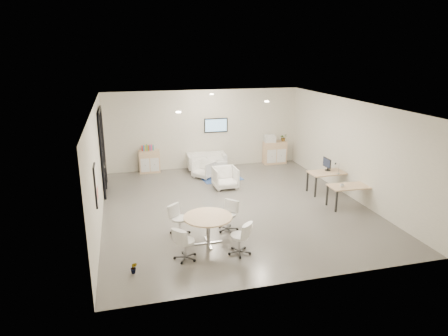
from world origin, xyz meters
TOP-DOWN VIEW (x-y plane):
  - room_shell at (0.00, 0.00)m, footprint 9.60×10.60m
  - glass_door at (-3.95, 2.51)m, footprint 0.09×1.90m
  - artwork at (-3.97, -1.60)m, footprint 0.05×0.54m
  - wall_tv at (0.50, 4.46)m, footprint 0.98×0.06m
  - ceiling_spots at (-0.20, 0.83)m, footprint 3.14×4.14m
  - sideboard_left at (-2.29, 4.26)m, footprint 0.81×0.42m
  - sideboard_right at (3.04, 4.24)m, footprint 0.96×0.47m
  - books at (-2.33, 4.27)m, footprint 0.47×0.14m
  - printer at (2.80, 4.25)m, footprint 0.49×0.42m
  - loveseat at (0.02, 4.11)m, footprint 1.59×0.85m
  - blue_rug at (0.30, 2.79)m, footprint 1.60×1.16m
  - armchair_left at (-0.32, 3.05)m, footprint 0.97×0.98m
  - armchair_right at (0.16, 1.67)m, footprint 0.82×0.77m
  - desk_rear at (3.51, 0.34)m, footprint 1.46×0.78m
  - desk_front at (3.48, -1.01)m, footprint 1.37×0.73m
  - monitor at (3.47, 0.49)m, footprint 0.20×0.50m
  - round_table at (-1.33, -2.33)m, footprint 1.23×1.23m
  - meeting_chairs at (-1.33, -2.33)m, footprint 2.18×2.18m
  - plant_cabinet at (3.41, 4.22)m, footprint 0.38×0.40m
  - plant_floor at (-3.22, -3.30)m, footprint 0.24×0.31m
  - cup at (3.14, -1.06)m, footprint 0.15×0.13m

SIDE VIEW (x-z plane):
  - blue_rug at x=0.30m, z-range 0.00..0.01m
  - plant_floor at x=-3.22m, z-range 0.00..0.12m
  - loveseat at x=0.02m, z-range 0.03..0.61m
  - armchair_left at x=-0.32m, z-range 0.00..0.73m
  - meeting_chairs at x=-1.33m, z-range 0.00..0.82m
  - armchair_right at x=0.16m, z-range 0.00..0.83m
  - sideboard_left at x=-2.29m, z-range 0.00..0.91m
  - sideboard_right at x=3.04m, z-range 0.00..0.96m
  - desk_front at x=3.48m, z-range 0.28..0.97m
  - round_table at x=-1.33m, z-range 0.29..1.04m
  - desk_rear at x=3.51m, z-range 0.30..1.04m
  - cup at x=3.14m, z-range 0.70..0.82m
  - monitor at x=3.47m, z-range 0.76..1.20m
  - books at x=-2.33m, z-range 0.91..1.13m
  - plant_cabinet at x=3.41m, z-range 0.96..1.21m
  - printer at x=2.80m, z-range 0.95..1.28m
  - glass_door at x=-3.95m, z-range 0.08..2.93m
  - artwork at x=-3.97m, z-range 1.03..2.07m
  - room_shell at x=0.00m, z-range -0.80..4.00m
  - wall_tv at x=0.50m, z-range 1.46..2.04m
  - ceiling_spots at x=-0.20m, z-range 3.17..3.20m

